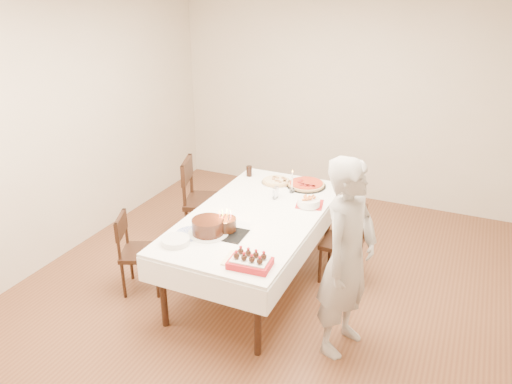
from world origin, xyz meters
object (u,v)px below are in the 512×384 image
at_px(birthday_cake, 225,221).
at_px(cola_glass, 249,171).
at_px(pizza_pepperoni, 306,184).
at_px(pasta_bowl, 309,202).
at_px(chair_left_dessert, 142,253).
at_px(taper_candle, 292,181).
at_px(layer_cake, 208,227).
at_px(chair_right_savory, 342,243).
at_px(pizza_white, 276,181).
at_px(dining_table, 256,248).
at_px(person, 347,258).
at_px(strawberry_box, 250,262).
at_px(chair_left_savory, 207,201).

bearing_deg(birthday_cake, cola_glass, 105.95).
height_order(pizza_pepperoni, pasta_bowl, pasta_bowl).
xyz_separation_m(chair_left_dessert, taper_candle, (1.07, 1.15, 0.48)).
distance_m(chair_left_dessert, layer_cake, 0.84).
height_order(taper_candle, cola_glass, taper_candle).
distance_m(chair_right_savory, pizza_white, 1.00).
relative_size(chair_left_dessert, pizza_white, 2.45).
relative_size(cola_glass, layer_cake, 0.33).
bearing_deg(taper_candle, pasta_bowl, -42.91).
xyz_separation_m(dining_table, chair_left_dessert, (-0.94, -0.55, 0.02)).
bearing_deg(birthday_cake, dining_table, 76.09).
xyz_separation_m(pizza_pepperoni, taper_candle, (-0.08, -0.21, 0.10)).
distance_m(chair_left_dessert, person, 2.00).
bearing_deg(pizza_pepperoni, strawberry_box, -85.72).
xyz_separation_m(cola_glass, birthday_cake, (0.36, -1.25, 0.04)).
distance_m(dining_table, pasta_bowl, 0.68).
bearing_deg(pasta_bowl, chair_right_savory, 6.80).
xyz_separation_m(chair_right_savory, person, (0.27, -0.95, 0.42)).
height_order(dining_table, pizza_white, pizza_white).
height_order(chair_right_savory, chair_left_dessert, chair_right_savory).
bearing_deg(person, pizza_pepperoni, 44.37).
height_order(chair_left_dessert, person, person).
xyz_separation_m(chair_left_savory, strawberry_box, (1.18, -1.39, 0.30)).
distance_m(pizza_pepperoni, birthday_cake, 1.28).
xyz_separation_m(chair_left_savory, pasta_bowl, (1.23, -0.17, 0.30)).
relative_size(pizza_white, strawberry_box, 0.99).
bearing_deg(dining_table, chair_left_savory, 147.54).
bearing_deg(pasta_bowl, taper_candle, 137.09).
bearing_deg(chair_left_dessert, layer_cake, 156.68).
distance_m(pizza_white, strawberry_box, 1.69).
height_order(pizza_white, strawberry_box, strawberry_box).
height_order(chair_left_dessert, birthday_cake, birthday_cake).
distance_m(pasta_bowl, layer_cake, 1.08).
bearing_deg(chair_left_dessert, chair_left_savory, -119.91).
height_order(chair_left_savory, person, person).
height_order(dining_table, cola_glass, cola_glass).
bearing_deg(chair_left_savory, pizza_pepperoni, 175.83).
bearing_deg(layer_cake, cola_glass, 100.32).
bearing_deg(strawberry_box, dining_table, 111.54).
bearing_deg(pizza_pepperoni, person, -59.60).
bearing_deg(dining_table, person, -28.32).
xyz_separation_m(pizza_pepperoni, birthday_cake, (-0.32, -1.24, 0.08)).
distance_m(chair_left_savory, cola_glass, 0.58).
relative_size(person, taper_candle, 6.50).
distance_m(chair_left_dessert, pizza_pepperoni, 1.83).
distance_m(pasta_bowl, taper_candle, 0.37).
height_order(person, pizza_white, person).
xyz_separation_m(dining_table, chair_left_savory, (-0.84, 0.53, 0.12)).
distance_m(chair_left_savory, pizza_white, 0.82).
height_order(chair_left_savory, pizza_pepperoni, chair_left_savory).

